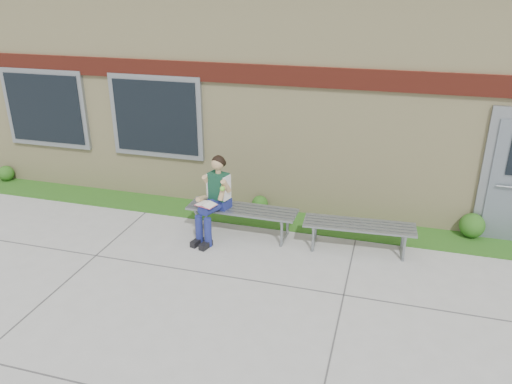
% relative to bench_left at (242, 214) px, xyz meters
% --- Properties ---
extents(ground, '(80.00, 80.00, 0.00)m').
position_rel_bench_left_xyz_m(ground, '(0.94, -1.89, -0.38)').
color(ground, '#9E9E99').
rests_on(ground, ground).
extents(grass_strip, '(16.00, 0.80, 0.02)m').
position_rel_bench_left_xyz_m(grass_strip, '(0.94, 0.71, -0.37)').
color(grass_strip, '#175316').
rests_on(grass_strip, ground).
extents(school_building, '(16.20, 6.22, 4.20)m').
position_rel_bench_left_xyz_m(school_building, '(0.94, 4.10, 1.72)').
color(school_building, beige).
rests_on(school_building, ground).
extents(bench_left, '(1.91, 0.55, 0.50)m').
position_rel_bench_left_xyz_m(bench_left, '(0.00, 0.00, 0.00)').
color(bench_left, gray).
rests_on(bench_left, ground).
extents(bench_right, '(1.83, 0.61, 0.47)m').
position_rel_bench_left_xyz_m(bench_right, '(2.00, 0.00, -0.02)').
color(bench_right, gray).
rests_on(bench_right, ground).
extents(girl, '(0.56, 0.90, 1.44)m').
position_rel_bench_left_xyz_m(girl, '(-0.42, -0.21, 0.37)').
color(girl, navy).
rests_on(girl, ground).
extents(shrub_west, '(0.33, 0.33, 0.33)m').
position_rel_bench_left_xyz_m(shrub_west, '(-5.79, 0.96, -0.20)').
color(shrub_west, '#175316').
rests_on(shrub_west, grass_strip).
extents(shrub_mid, '(0.31, 0.31, 0.31)m').
position_rel_bench_left_xyz_m(shrub_mid, '(0.05, 0.96, -0.21)').
color(shrub_mid, '#175316').
rests_on(shrub_mid, grass_strip).
extents(shrub_east, '(0.43, 0.43, 0.43)m').
position_rel_bench_left_xyz_m(shrub_east, '(3.85, 0.96, -0.15)').
color(shrub_east, '#175316').
rests_on(shrub_east, grass_strip).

